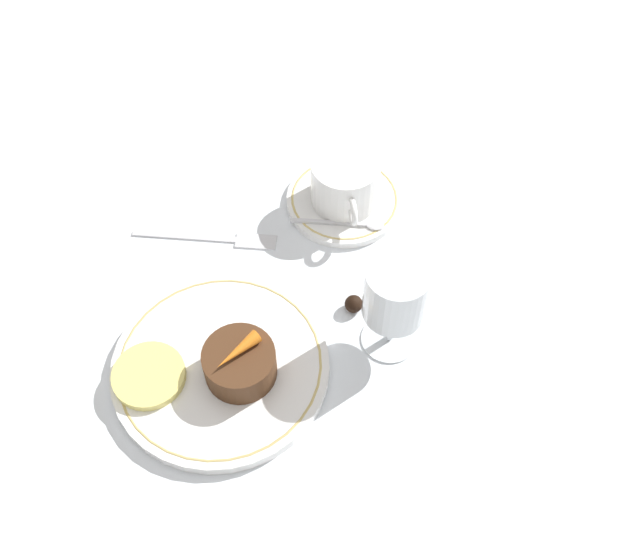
{
  "coord_description": "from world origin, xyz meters",
  "views": [
    {
      "loc": [
        0.42,
        0.02,
        0.74
      ],
      "look_at": [
        -0.05,
        0.09,
        0.04
      ],
      "focal_mm": 42.0,
      "sensor_mm": 36.0,
      "label": 1
    }
  ],
  "objects": [
    {
      "name": "pineapple_slice",
      "position": [
        0.03,
        -0.11,
        0.02
      ],
      "size": [
        0.08,
        0.08,
        0.01
      ],
      "color": "#EFE075",
      "rests_on": "dinner_plate"
    },
    {
      "name": "fork",
      "position": [
        -0.15,
        -0.02,
        0.0
      ],
      "size": [
        0.06,
        0.18,
        0.01
      ],
      "color": "silver",
      "rests_on": "ground_plane"
    },
    {
      "name": "ground_plane",
      "position": [
        0.0,
        0.0,
        0.0
      ],
      "size": [
        3.0,
        3.0,
        0.0
      ],
      "primitive_type": "plane",
      "color": "white"
    },
    {
      "name": "carrot_garnish",
      "position": [
        0.04,
        -0.01,
        0.06
      ],
      "size": [
        0.04,
        0.05,
        0.02
      ],
      "color": "orange",
      "rests_on": "dessert_cake"
    },
    {
      "name": "spoon",
      "position": [
        -0.14,
        0.14,
        0.01
      ],
      "size": [
        0.04,
        0.12,
        0.0
      ],
      "color": "silver",
      "rests_on": "saucer"
    },
    {
      "name": "coffee_cup",
      "position": [
        -0.18,
        0.14,
        0.04
      ],
      "size": [
        0.11,
        0.09,
        0.06
      ],
      "color": "white",
      "rests_on": "saucer"
    },
    {
      "name": "saucer",
      "position": [
        -0.19,
        0.14,
        0.01
      ],
      "size": [
        0.15,
        0.15,
        0.01
      ],
      "color": "white",
      "rests_on": "ground_plane"
    },
    {
      "name": "dessert_cake",
      "position": [
        0.04,
        -0.01,
        0.03
      ],
      "size": [
        0.08,
        0.08,
        0.04
      ],
      "color": "#4C2D19",
      "rests_on": "dinner_plate"
    },
    {
      "name": "dinner_plate",
      "position": [
        0.03,
        -0.03,
        0.01
      ],
      "size": [
        0.24,
        0.24,
        0.01
      ],
      "color": "white",
      "rests_on": "ground_plane"
    },
    {
      "name": "chocolate_truffle",
      "position": [
        -0.03,
        0.13,
        0.01
      ],
      "size": [
        0.02,
        0.02,
        0.02
      ],
      "color": "black",
      "rests_on": "ground_plane"
    },
    {
      "name": "wine_glass",
      "position": [
        0.02,
        0.16,
        0.09
      ],
      "size": [
        0.07,
        0.07,
        0.13
      ],
      "color": "silver",
      "rests_on": "ground_plane"
    }
  ]
}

